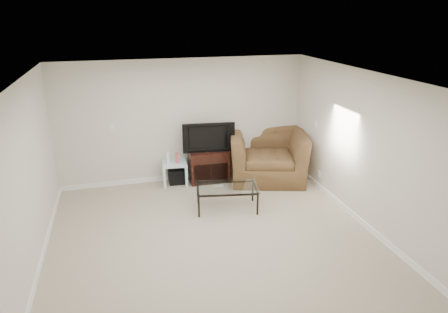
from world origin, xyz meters
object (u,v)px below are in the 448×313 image
object	(u,v)px
tv_stand	(208,165)
television	(208,136)
recliner	(268,148)
coffee_table	(227,198)
subwoofer	(176,175)
side_table	(175,173)

from	to	relation	value
tv_stand	television	xyz separation A→B (m)	(-0.00, -0.03, 0.64)
tv_stand	recliner	world-z (taller)	recliner
television	coffee_table	distance (m)	1.53
tv_stand	television	bearing A→B (deg)	-90.00
tv_stand	subwoofer	xyz separation A→B (m)	(-0.67, 0.02, -0.17)
tv_stand	television	size ratio (longest dim) A/B	0.82
tv_stand	subwoofer	size ratio (longest dim) A/B	2.60
television	subwoofer	bearing A→B (deg)	-178.07
tv_stand	television	world-z (taller)	television
television	recliner	world-z (taller)	recliner
tv_stand	television	distance (m)	0.64
tv_stand	coffee_table	distance (m)	1.36
side_table	television	bearing A→B (deg)	-2.72
television	recliner	size ratio (longest dim) A/B	0.63
television	subwoofer	size ratio (longest dim) A/B	3.16
recliner	tv_stand	bearing A→B (deg)	-174.13
television	side_table	size ratio (longest dim) A/B	2.01
side_table	subwoofer	bearing A→B (deg)	29.19
tv_stand	coffee_table	xyz separation A→B (m)	(0.02, -1.36, -0.12)
side_table	coffee_table	bearing A→B (deg)	-61.77
subwoofer	coffee_table	bearing A→B (deg)	-63.07
television	coffee_table	xyz separation A→B (m)	(0.02, -1.32, -0.76)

